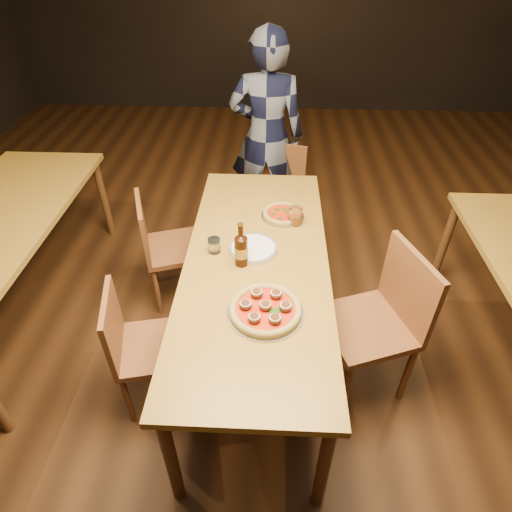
{
  "coord_description": "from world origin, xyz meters",
  "views": [
    {
      "loc": [
        0.08,
        -1.84,
        2.26
      ],
      "look_at": [
        0.0,
        -0.05,
        0.82
      ],
      "focal_mm": 30.0,
      "sensor_mm": 36.0,
      "label": 1
    }
  ],
  "objects_px": {
    "amber_glass": "(295,216)",
    "chair_main_e": "(367,325)",
    "diner": "(267,137)",
    "beer_bottle": "(241,250)",
    "table_main": "(256,270)",
    "pizza_margherita": "(283,214)",
    "water_glass": "(214,245)",
    "chair_end": "(277,195)",
    "plate_stack": "(253,249)",
    "pizza_meatball": "(265,309)",
    "chair_main_nw": "(153,346)",
    "chair_main_sw": "(175,247)"
  },
  "relations": [
    {
      "from": "pizza_meatball",
      "to": "amber_glass",
      "type": "height_order",
      "value": "amber_glass"
    },
    {
      "from": "chair_main_e",
      "to": "table_main",
      "type": "bearing_deg",
      "value": -129.09
    },
    {
      "from": "pizza_meatball",
      "to": "beer_bottle",
      "type": "bearing_deg",
      "value": 111.28
    },
    {
      "from": "plate_stack",
      "to": "amber_glass",
      "type": "xyz_separation_m",
      "value": [
        0.25,
        0.29,
        0.04
      ]
    },
    {
      "from": "plate_stack",
      "to": "amber_glass",
      "type": "relative_size",
      "value": 2.48
    },
    {
      "from": "chair_main_nw",
      "to": "beer_bottle",
      "type": "xyz_separation_m",
      "value": [
        0.47,
        0.32,
        0.43
      ]
    },
    {
      "from": "beer_bottle",
      "to": "amber_glass",
      "type": "distance_m",
      "value": 0.51
    },
    {
      "from": "beer_bottle",
      "to": "amber_glass",
      "type": "relative_size",
      "value": 2.39
    },
    {
      "from": "chair_main_e",
      "to": "beer_bottle",
      "type": "relative_size",
      "value": 3.74
    },
    {
      "from": "pizza_meatball",
      "to": "chair_end",
      "type": "bearing_deg",
      "value": 88.23
    },
    {
      "from": "table_main",
      "to": "plate_stack",
      "type": "distance_m",
      "value": 0.12
    },
    {
      "from": "table_main",
      "to": "beer_bottle",
      "type": "bearing_deg",
      "value": -156.48
    },
    {
      "from": "amber_glass",
      "to": "beer_bottle",
      "type": "bearing_deg",
      "value": -126.6
    },
    {
      "from": "chair_main_nw",
      "to": "chair_end",
      "type": "bearing_deg",
      "value": -34.36
    },
    {
      "from": "pizza_meatball",
      "to": "table_main",
      "type": "bearing_deg",
      "value": 98.72
    },
    {
      "from": "table_main",
      "to": "chair_end",
      "type": "bearing_deg",
      "value": 84.91
    },
    {
      "from": "chair_end",
      "to": "water_glass",
      "type": "relative_size",
      "value": 9.42
    },
    {
      "from": "water_glass",
      "to": "amber_glass",
      "type": "height_order",
      "value": "amber_glass"
    },
    {
      "from": "amber_glass",
      "to": "diner",
      "type": "height_order",
      "value": "diner"
    },
    {
      "from": "pizza_meatball",
      "to": "diner",
      "type": "bearing_deg",
      "value": 91.4
    },
    {
      "from": "chair_end",
      "to": "water_glass",
      "type": "bearing_deg",
      "value": -91.32
    },
    {
      "from": "chair_main_sw",
      "to": "plate_stack",
      "type": "height_order",
      "value": "chair_main_sw"
    },
    {
      "from": "chair_main_sw",
      "to": "chair_end",
      "type": "bearing_deg",
      "value": -61.59
    },
    {
      "from": "chair_main_e",
      "to": "amber_glass",
      "type": "height_order",
      "value": "chair_main_e"
    },
    {
      "from": "table_main",
      "to": "plate_stack",
      "type": "xyz_separation_m",
      "value": [
        -0.02,
        0.09,
        0.08
      ]
    },
    {
      "from": "chair_main_nw",
      "to": "water_glass",
      "type": "relative_size",
      "value": 9.36
    },
    {
      "from": "pizza_margherita",
      "to": "water_glass",
      "type": "relative_size",
      "value": 3.07
    },
    {
      "from": "chair_main_e",
      "to": "beer_bottle",
      "type": "distance_m",
      "value": 0.81
    },
    {
      "from": "plate_stack",
      "to": "amber_glass",
      "type": "height_order",
      "value": "amber_glass"
    },
    {
      "from": "chair_main_sw",
      "to": "pizza_margherita",
      "type": "bearing_deg",
      "value": -112.96
    },
    {
      "from": "chair_main_sw",
      "to": "chair_end",
      "type": "relative_size",
      "value": 1.04
    },
    {
      "from": "table_main",
      "to": "chair_main_e",
      "type": "relative_size",
      "value": 2.05
    },
    {
      "from": "pizza_margherita",
      "to": "amber_glass",
      "type": "distance_m",
      "value": 0.12
    },
    {
      "from": "pizza_meatball",
      "to": "water_glass",
      "type": "relative_size",
      "value": 4.23
    },
    {
      "from": "pizza_meatball",
      "to": "pizza_margherita",
      "type": "bearing_deg",
      "value": 84.28
    },
    {
      "from": "chair_end",
      "to": "diner",
      "type": "distance_m",
      "value": 0.48
    },
    {
      "from": "amber_glass",
      "to": "diner",
      "type": "distance_m",
      "value": 1.14
    },
    {
      "from": "table_main",
      "to": "water_glass",
      "type": "relative_size",
      "value": 22.62
    },
    {
      "from": "table_main",
      "to": "pizza_margherita",
      "type": "bearing_deg",
      "value": 72.03
    },
    {
      "from": "chair_main_e",
      "to": "water_glass",
      "type": "xyz_separation_m",
      "value": [
        -0.86,
        0.28,
        0.31
      ]
    },
    {
      "from": "beer_bottle",
      "to": "chair_main_sw",
      "type": "bearing_deg",
      "value": 133.44
    },
    {
      "from": "chair_main_e",
      "to": "amber_glass",
      "type": "xyz_separation_m",
      "value": [
        -0.4,
        0.59,
        0.32
      ]
    },
    {
      "from": "table_main",
      "to": "chair_main_e",
      "type": "bearing_deg",
      "value": -19.26
    },
    {
      "from": "chair_end",
      "to": "amber_glass",
      "type": "xyz_separation_m",
      "value": [
        0.11,
        -0.9,
        0.39
      ]
    },
    {
      "from": "chair_main_e",
      "to": "amber_glass",
      "type": "relative_size",
      "value": 8.92
    },
    {
      "from": "table_main",
      "to": "plate_stack",
      "type": "relative_size",
      "value": 7.4
    },
    {
      "from": "pizza_meatball",
      "to": "plate_stack",
      "type": "relative_size",
      "value": 1.38
    },
    {
      "from": "beer_bottle",
      "to": "pizza_margherita",
      "type": "bearing_deg",
      "value": 65.0
    },
    {
      "from": "chair_main_e",
      "to": "water_glass",
      "type": "distance_m",
      "value": 0.96
    },
    {
      "from": "amber_glass",
      "to": "chair_main_e",
      "type": "bearing_deg",
      "value": -56.05
    }
  ]
}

